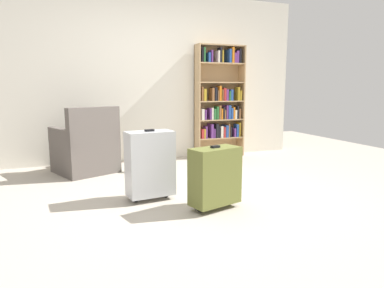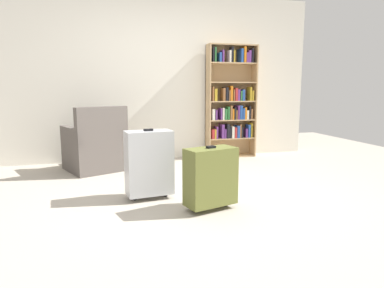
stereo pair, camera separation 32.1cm
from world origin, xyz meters
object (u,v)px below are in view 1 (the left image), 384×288
(bookshelf, at_px, (219,102))
(mug, at_px, (128,169))
(armchair, at_px, (86,150))
(suitcase_silver, at_px, (150,164))
(suitcase_olive, at_px, (215,176))

(bookshelf, distance_m, mug, 1.96)
(armchair, bearing_deg, suitcase_silver, -68.49)
(bookshelf, distance_m, suitcase_olive, 2.65)
(suitcase_silver, bearing_deg, mug, 91.59)
(bookshelf, relative_size, suitcase_silver, 2.50)
(bookshelf, xyz_separation_m, mug, (-1.65, -0.63, -0.87))
(mug, height_order, suitcase_olive, suitcase_olive)
(armchair, distance_m, mug, 0.61)
(bookshelf, xyz_separation_m, suitcase_silver, (-1.61, -1.87, -0.53))
(suitcase_olive, relative_size, suitcase_silver, 0.84)
(suitcase_silver, bearing_deg, suitcase_olive, -42.72)
(mug, bearing_deg, armchair, 161.34)
(bookshelf, distance_m, suitcase_silver, 2.52)
(mug, bearing_deg, suitcase_olive, -72.27)
(mug, distance_m, suitcase_silver, 1.28)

